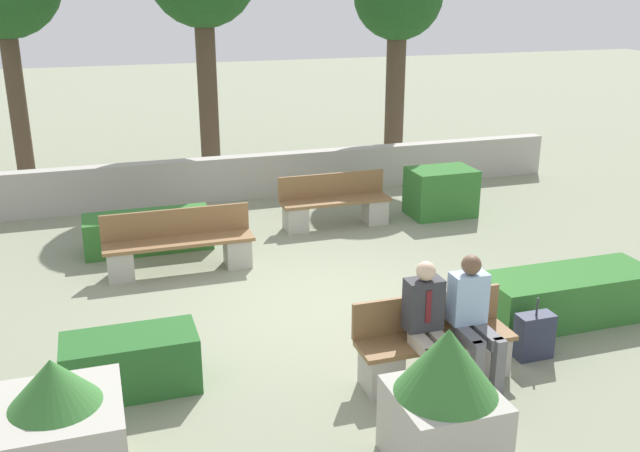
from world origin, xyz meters
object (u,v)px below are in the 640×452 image
Objects in this scene: person_seated_man at (428,321)px; planter_corner_right at (60,431)px; bench_right_side at (335,207)px; tree_center_right at (398,2)px; bench_left_side at (179,248)px; suitcase at (534,336)px; bench_front at (434,349)px; planter_corner_left at (445,399)px; person_seated_woman at (473,314)px.

planter_corner_right is at bearing -172.95° from person_seated_man.
bench_right_side is 0.40× the size of tree_center_right.
planter_corner_right is at bearing -127.30° from tree_center_right.
bench_left_side is at bearing 70.87° from planter_corner_right.
tree_center_right is (1.93, 8.37, 3.30)m from suitcase.
bench_left_side is 0.46× the size of tree_center_right.
suitcase is (3.40, -3.75, -0.09)m from bench_left_side.
tree_center_right is at bearing 69.30° from bench_front.
person_seated_man is at bearing -51.67° from bench_left_side.
bench_left_side is at bearing 119.56° from bench_front.
bench_front is 1.49m from planter_corner_left.
person_seated_woman is at bearing 6.19° from planter_corner_right.
bench_right_side is 5.23m from person_seated_man.
person_seated_man is at bearing -111.30° from tree_center_right.
bench_left_side is 5.37m from planter_corner_left.
planter_corner_right is 11.71m from tree_center_right.
person_seated_man is 1.50m from suitcase.
planter_corner_left is at bearing -109.71° from person_seated_man.
tree_center_right is at bearing 68.70° from person_seated_man.
bench_left_side is 7.75m from tree_center_right.
person_seated_woman is 0.29× the size of tree_center_right.
person_seated_man is at bearing -137.92° from bench_front.
person_seated_woman is at bearing -108.30° from tree_center_right.
tree_center_right is (3.18, 8.42, 3.23)m from bench_front.
person_seated_woman reaches higher than bench_front.
bench_front is at bearing -110.70° from tree_center_right.
planter_corner_left reaches higher than bench_right_side.
bench_left_side is at bearing 122.48° from person_seated_woman.
planter_corner_right is at bearing -173.81° from person_seated_woman.
bench_left_side is 5.06m from suitcase.
person_seated_man reaches higher than bench_left_side.
planter_corner_right reaches higher than bench_left_side.
bench_front is 1.25m from suitcase.
tree_center_right is at bearing 52.32° from bench_left_side.
planter_corner_right is at bearing -172.79° from suitcase.
bench_right_side is 1.40× the size of person_seated_man.
suitcase is (1.40, 0.19, -0.48)m from person_seated_man.
planter_corner_right reaches higher than bench_right_side.
bench_front is 3.72m from planter_corner_right.
bench_left_side is 1.58× the size of person_seated_man.
planter_corner_left is (-1.22, -6.35, 0.31)m from bench_right_side.
bench_front is at bearing 8.90° from planter_corner_right.
bench_front is 9.56m from tree_center_right.
bench_right_side is 5.18m from person_seated_woman.
suitcase is at bearing -93.36° from bench_right_side.
person_seated_man is 1.27m from planter_corner_left.
suitcase is (0.61, -4.97, -0.08)m from bench_right_side.
bench_right_side is at bearing 52.40° from planter_corner_right.
planter_corner_left is 3.18m from planter_corner_right.
bench_right_side reaches higher than suitcase.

